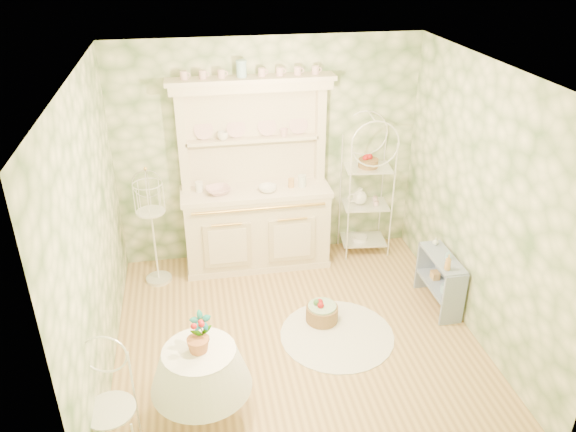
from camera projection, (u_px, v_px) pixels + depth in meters
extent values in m
plane|color=tan|center=(297.00, 338.00, 5.73)|extent=(3.60, 3.60, 0.00)
plane|color=white|center=(299.00, 72.00, 4.50)|extent=(3.60, 3.60, 0.00)
plane|color=#F4F1C8|center=(93.00, 238.00, 4.83)|extent=(3.60, 3.60, 0.00)
plane|color=#F4F1C8|center=(481.00, 206.00, 5.40)|extent=(3.60, 3.60, 0.00)
plane|color=#F4F1C8|center=(269.00, 152.00, 6.69)|extent=(3.60, 3.60, 0.00)
plane|color=#F4F1C8|center=(353.00, 351.00, 3.54)|extent=(3.60, 3.60, 0.00)
cube|color=#F0E3C6|center=(255.00, 178.00, 6.51)|extent=(1.87, 0.61, 2.29)
cube|color=white|center=(367.00, 187.00, 6.90)|extent=(0.60, 0.46, 1.79)
cube|color=#8798B6|center=(440.00, 280.00, 6.10)|extent=(0.34, 0.76, 0.64)
cylinder|color=white|center=(202.00, 381.00, 4.64)|extent=(0.88, 0.88, 0.77)
cube|color=white|center=(110.00, 413.00, 4.30)|extent=(0.44, 0.44, 0.84)
cube|color=white|center=(153.00, 228.00, 6.36)|extent=(0.36, 0.36, 1.40)
cylinder|color=olive|center=(322.00, 312.00, 5.93)|extent=(0.49, 0.49, 0.24)
cylinder|color=white|center=(337.00, 335.00, 5.77)|extent=(1.27, 1.27, 0.01)
imported|color=white|center=(218.00, 193.00, 6.46)|extent=(0.34, 0.34, 0.07)
imported|color=white|center=(268.00, 191.00, 6.51)|extent=(0.25, 0.25, 0.07)
imported|color=white|center=(223.00, 137.00, 6.38)|extent=(0.16, 0.16, 0.10)
imported|color=white|center=(284.00, 134.00, 6.49)|extent=(0.11, 0.11, 0.09)
imported|color=#3F7238|center=(202.00, 334.00, 4.47)|extent=(0.20, 0.16, 0.33)
imported|color=tan|center=(448.00, 264.00, 5.71)|extent=(0.09, 0.09, 0.17)
imported|color=#92C4D6|center=(448.00, 256.00, 5.91)|extent=(0.05, 0.05, 0.10)
imported|color=silver|center=(435.00, 242.00, 6.18)|extent=(0.09, 0.09, 0.09)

